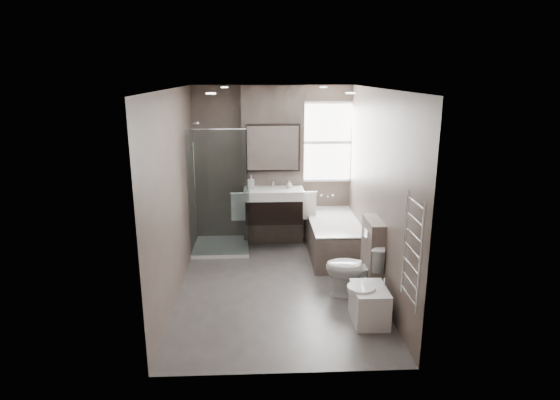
{
  "coord_description": "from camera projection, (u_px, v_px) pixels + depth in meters",
  "views": [
    {
      "loc": [
        -0.23,
        -5.78,
        2.79
      ],
      "look_at": [
        0.04,
        0.15,
        1.17
      ],
      "focal_mm": 30.0,
      "sensor_mm": 36.0,
      "label": 1
    }
  ],
  "objects": [
    {
      "name": "vanity",
      "position": [
        274.0,
        205.0,
        7.5
      ],
      "size": [
        0.95,
        0.47,
        0.66
      ],
      "color": "black",
      "rests_on": "vanity_pier"
    },
    {
      "name": "cistern_box",
      "position": [
        372.0,
        257.0,
        6.0
      ],
      "size": [
        0.19,
        0.55,
        1.0
      ],
      "color": "#5C5049",
      "rests_on": "ground"
    },
    {
      "name": "soap_bottle_a",
      "position": [
        251.0,
        182.0,
        7.42
      ],
      "size": [
        0.1,
        0.1,
        0.22
      ],
      "primitive_type": "imported",
      "color": "white",
      "rests_on": "vanity"
    },
    {
      "name": "bathtub",
      "position": [
        333.0,
        236.0,
        7.34
      ],
      "size": [
        0.75,
        1.6,
        0.57
      ],
      "color": "#5C5049",
      "rests_on": "ground"
    },
    {
      "name": "towel_right",
      "position": [
        309.0,
        206.0,
        7.51
      ],
      "size": [
        0.24,
        0.06,
        0.44
      ],
      "primitive_type": "cube",
      "color": "white",
      "rests_on": "vanity_pier"
    },
    {
      "name": "soap_bottle_b",
      "position": [
        289.0,
        184.0,
        7.48
      ],
      "size": [
        0.1,
        0.1,
        0.12
      ],
      "primitive_type": "imported",
      "color": "white",
      "rests_on": "vanity"
    },
    {
      "name": "shower_enclosure",
      "position": [
        227.0,
        222.0,
        7.46
      ],
      "size": [
        0.9,
        0.9,
        2.0
      ],
      "color": "white",
      "rests_on": "ground"
    },
    {
      "name": "towel_left",
      "position": [
        239.0,
        207.0,
        7.46
      ],
      "size": [
        0.24,
        0.06,
        0.44
      ],
      "primitive_type": "cube",
      "color": "white",
      "rests_on": "vanity_pier"
    },
    {
      "name": "vanity_pier",
      "position": [
        273.0,
        166.0,
        7.69
      ],
      "size": [
        1.0,
        0.25,
        2.6
      ],
      "primitive_type": "cube",
      "color": "#5C5049",
      "rests_on": "ground"
    },
    {
      "name": "window",
      "position": [
        327.0,
        142.0,
        7.73
      ],
      "size": [
        0.98,
        0.06,
        1.33
      ],
      "color": "white",
      "rests_on": "room"
    },
    {
      "name": "mirror_cabinet",
      "position": [
        273.0,
        148.0,
        7.44
      ],
      "size": [
        0.86,
        0.08,
        0.76
      ],
      "color": "black",
      "rests_on": "vanity_pier"
    },
    {
      "name": "room",
      "position": [
        277.0,
        193.0,
        5.98
      ],
      "size": [
        2.7,
        3.9,
        2.7
      ],
      "color": "#524E4C",
      "rests_on": "ground"
    },
    {
      "name": "bidet",
      "position": [
        369.0,
        304.0,
        5.37
      ],
      "size": [
        0.45,
        0.53,
        0.55
      ],
      "color": "white",
      "rests_on": "ground"
    },
    {
      "name": "towel_radiator",
      "position": [
        412.0,
        250.0,
        4.54
      ],
      "size": [
        0.03,
        0.49,
        1.1
      ],
      "color": "silver",
      "rests_on": "room"
    },
    {
      "name": "toilet",
      "position": [
        354.0,
        269.0,
        5.96
      ],
      "size": [
        0.8,
        0.57,
        0.74
      ],
      "primitive_type": "imported",
      "rotation": [
        0.0,
        0.0,
        -1.79
      ],
      "color": "white",
      "rests_on": "ground"
    }
  ]
}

